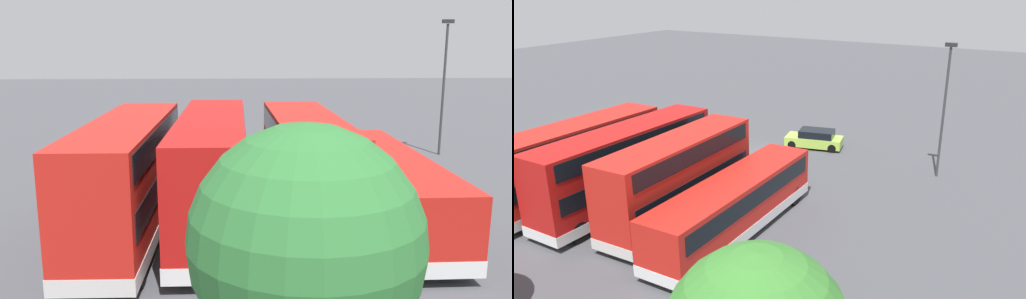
% 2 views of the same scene
% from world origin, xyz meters
% --- Properties ---
extents(ground_plane, '(140.00, 140.00, 0.00)m').
position_xyz_m(ground_plane, '(0.00, 0.00, 0.00)').
color(ground_plane, '#47474C').
extents(bus_single_deck_near_end, '(2.74, 11.99, 2.95)m').
position_xyz_m(bus_single_deck_near_end, '(-5.21, 11.01, 1.62)').
color(bus_single_deck_near_end, red).
rests_on(bus_single_deck_near_end, ground).
extents(bus_double_decker_second, '(2.86, 10.39, 4.55)m').
position_xyz_m(bus_double_decker_second, '(-1.73, 11.10, 2.45)').
color(bus_double_decker_second, red).
rests_on(bus_double_decker_second, ground).
extents(bus_double_decker_third, '(2.69, 12.04, 4.55)m').
position_xyz_m(bus_double_decker_third, '(2.02, 11.13, 2.45)').
color(bus_double_decker_third, '#B71411').
rests_on(bus_double_decker_third, ground).
extents(bus_double_decker_fourth, '(2.75, 11.44, 4.55)m').
position_xyz_m(bus_double_decker_fourth, '(5.18, 12.06, 2.45)').
color(bus_double_decker_fourth, red).
rests_on(bus_double_decker_fourth, ground).
extents(car_hatchback_silver, '(4.60, 2.70, 1.43)m').
position_xyz_m(car_hatchback_silver, '(-2.88, -3.52, 0.70)').
color(car_hatchback_silver, '#A5D14C').
rests_on(car_hatchback_silver, ground).
extents(lamp_post_tall, '(0.70, 0.30, 8.73)m').
position_xyz_m(lamp_post_tall, '(-12.43, -2.15, 5.06)').
color(lamp_post_tall, '#38383D').
rests_on(lamp_post_tall, ground).
extents(tree_rightmost, '(4.10, 4.10, 6.23)m').
position_xyz_m(tree_rightmost, '(-0.07, 23.27, 4.16)').
color(tree_rightmost, '#4C3823').
rests_on(tree_rightmost, ground).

